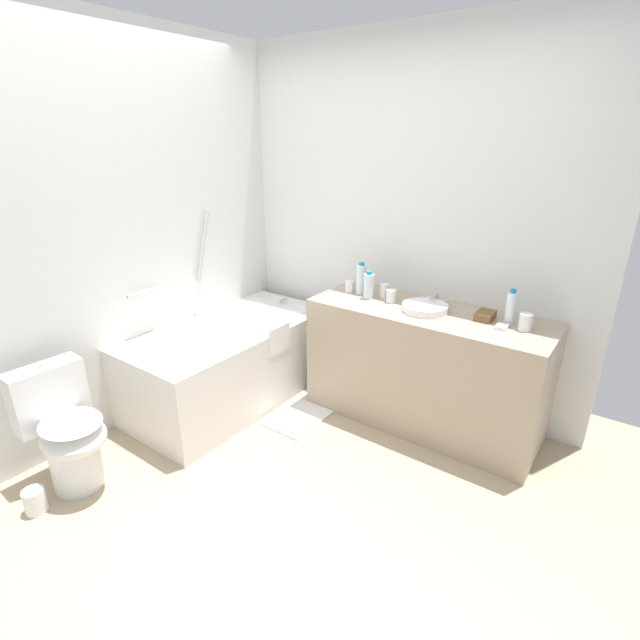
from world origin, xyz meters
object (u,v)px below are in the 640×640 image
object	(u,v)px
drinking_glass_1	(526,322)
amenity_basket	(485,316)
drinking_glass_0	(350,286)
toilet_paper_roll	(35,501)
toilet	(66,432)
water_bottle_2	(511,308)
bath_mat	(301,415)
water_bottle_1	(369,286)
water_bottle_0	(361,279)
drinking_glass_2	(391,296)
drinking_glass_3	(384,291)
soap_dish	(502,327)
sink_faucet	(436,299)
bathtub	(231,360)
sink_basin	(425,308)

from	to	relation	value
drinking_glass_1	amenity_basket	world-z (taller)	drinking_glass_1
drinking_glass_0	toilet_paper_roll	distance (m)	2.31
toilet	water_bottle_2	distance (m)	2.66
water_bottle_2	bath_mat	world-z (taller)	water_bottle_2
water_bottle_1	bath_mat	bearing A→B (deg)	149.83
toilet_paper_roll	water_bottle_0	bearing A→B (deg)	-19.61
water_bottle_1	drinking_glass_2	world-z (taller)	water_bottle_1
drinking_glass_0	drinking_glass_2	size ratio (longest dim) A/B	0.92
drinking_glass_0	drinking_glass_3	bearing A→B (deg)	-83.45
soap_dish	water_bottle_2	bearing A→B (deg)	-7.15
water_bottle_0	water_bottle_1	distance (m)	0.11
bath_mat	water_bottle_1	bearing A→B (deg)	-30.17
sink_faucet	bath_mat	distance (m)	1.26
water_bottle_2	soap_dish	distance (m)	0.13
water_bottle_0	sink_faucet	bearing A→B (deg)	-78.98
water_bottle_1	bath_mat	world-z (taller)	water_bottle_1
drinking_glass_3	bath_mat	xyz separation A→B (m)	(-0.53, 0.34, -0.87)
water_bottle_1	amenity_basket	world-z (taller)	water_bottle_1
water_bottle_2	soap_dish	xyz separation A→B (m)	(-0.09, 0.01, -0.09)
drinking_glass_0	toilet_paper_roll	world-z (taller)	drinking_glass_0
bathtub	amenity_basket	distance (m)	1.84
water_bottle_2	toilet_paper_roll	xyz separation A→B (m)	(-2.10, 1.77, -0.86)
drinking_glass_2	bath_mat	size ratio (longest dim) A/B	0.17
toilet_paper_roll	sink_basin	bearing A→B (deg)	-32.27
water_bottle_2	amenity_basket	xyz separation A→B (m)	(-0.01, 0.14, -0.08)
water_bottle_2	drinking_glass_1	distance (m)	0.13
sink_basin	sink_faucet	xyz separation A→B (m)	(0.17, 0.00, 0.01)
water_bottle_2	sink_faucet	bearing A→B (deg)	80.67
bath_mat	soap_dish	bearing A→B (deg)	-69.78
toilet	drinking_glass_3	world-z (taller)	drinking_glass_3
drinking_glass_1	toilet	bearing A→B (deg)	132.95
sink_basin	bath_mat	size ratio (longest dim) A/B	0.57
water_bottle_0	soap_dish	distance (m)	1.03
drinking_glass_2	bath_mat	xyz separation A→B (m)	(-0.47, 0.43, -0.86)
toilet	sink_basin	distance (m)	2.26
soap_dish	toilet_paper_roll	size ratio (longest dim) A/B	0.65
water_bottle_2	soap_dish	bearing A→B (deg)	172.85
toilet	toilet_paper_roll	bearing A→B (deg)	-74.96
toilet	sink_basin	bearing A→B (deg)	55.78
drinking_glass_0	drinking_glass_1	distance (m)	1.23
sink_faucet	water_bottle_1	bearing A→B (deg)	110.41
water_bottle_0	drinking_glass_0	bearing A→B (deg)	97.24
soap_dish	water_bottle_0	bearing A→B (deg)	85.96
drinking_glass_1	toilet_paper_roll	distance (m)	2.90
sink_faucet	drinking_glass_0	distance (m)	0.63
bathtub	toilet	distance (m)	1.23
drinking_glass_1	drinking_glass_3	size ratio (longest dim) A/B	1.04
soap_dish	bath_mat	distance (m)	1.51
drinking_glass_1	drinking_glass_2	world-z (taller)	drinking_glass_1
drinking_glass_2	toilet_paper_roll	distance (m)	2.41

